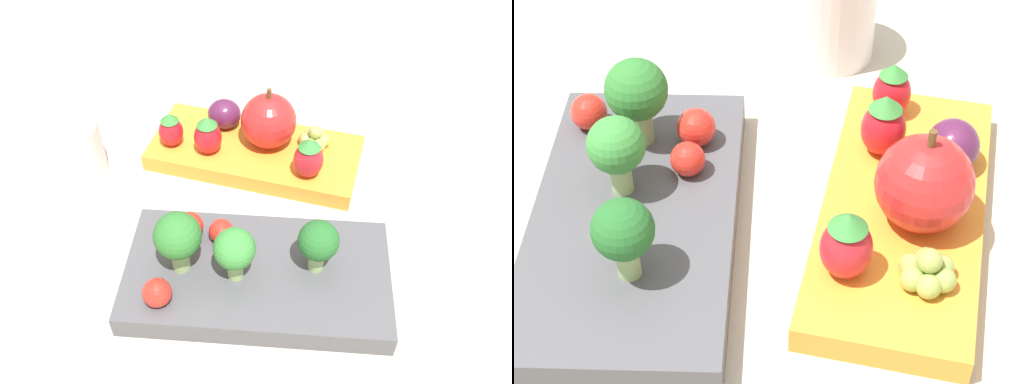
% 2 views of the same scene
% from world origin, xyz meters
% --- Properties ---
extents(ground_plane, '(4.00, 4.00, 0.00)m').
position_xyz_m(ground_plane, '(0.00, 0.00, 0.00)').
color(ground_plane, '#BCB29E').
extents(bento_box_savoury, '(0.23, 0.13, 0.02)m').
position_xyz_m(bento_box_savoury, '(-0.01, 0.09, 0.01)').
color(bento_box_savoury, '#4C4C51').
rests_on(bento_box_savoury, ground_plane).
extents(bento_box_fruit, '(0.23, 0.13, 0.02)m').
position_xyz_m(bento_box_fruit, '(0.01, -0.08, 0.01)').
color(bento_box_fruit, orange).
rests_on(bento_box_fruit, ground_plane).
extents(broccoli_floret_0, '(0.04, 0.04, 0.06)m').
position_xyz_m(broccoli_floret_0, '(0.06, 0.09, 0.06)').
color(broccoli_floret_0, '#93B770').
rests_on(broccoli_floret_0, bento_box_savoury).
extents(broccoli_floret_1, '(0.03, 0.03, 0.05)m').
position_xyz_m(broccoli_floret_1, '(-0.06, 0.08, 0.06)').
color(broccoli_floret_1, '#93B770').
rests_on(broccoli_floret_1, bento_box_savoury).
extents(broccoli_floret_2, '(0.04, 0.04, 0.05)m').
position_xyz_m(broccoli_floret_2, '(0.01, 0.10, 0.06)').
color(broccoli_floret_2, '#93B770').
rests_on(broccoli_floret_2, bento_box_savoury).
extents(cherry_tomato_0, '(0.02, 0.02, 0.02)m').
position_xyz_m(cherry_tomato_0, '(0.07, 0.13, 0.04)').
color(cherry_tomato_0, red).
rests_on(cherry_tomato_0, bento_box_savoury).
extents(cherry_tomato_1, '(0.03, 0.03, 0.03)m').
position_xyz_m(cherry_tomato_1, '(0.06, 0.06, 0.04)').
color(cherry_tomato_1, red).
rests_on(cherry_tomato_1, bento_box_savoury).
extents(cherry_tomato_2, '(0.02, 0.02, 0.02)m').
position_xyz_m(cherry_tomato_2, '(0.03, 0.06, 0.03)').
color(cherry_tomato_2, red).
rests_on(cherry_tomato_2, bento_box_savoury).
extents(apple, '(0.06, 0.06, 0.07)m').
position_xyz_m(apple, '(0.00, -0.08, 0.05)').
color(apple, red).
rests_on(apple, bento_box_fruit).
extents(strawberry_0, '(0.03, 0.03, 0.05)m').
position_xyz_m(strawberry_0, '(-0.04, -0.04, 0.04)').
color(strawberry_0, red).
rests_on(strawberry_0, bento_box_fruit).
extents(strawberry_1, '(0.03, 0.03, 0.04)m').
position_xyz_m(strawberry_1, '(0.10, -0.07, 0.04)').
color(strawberry_1, red).
rests_on(strawberry_1, bento_box_fruit).
extents(strawberry_2, '(0.03, 0.03, 0.04)m').
position_xyz_m(strawberry_2, '(0.06, -0.06, 0.04)').
color(strawberry_2, red).
rests_on(strawberry_2, bento_box_fruit).
extents(plum, '(0.04, 0.03, 0.03)m').
position_xyz_m(plum, '(0.05, -0.11, 0.04)').
color(plum, '#511E42').
rests_on(plum, bento_box_fruit).
extents(grape_cluster, '(0.03, 0.03, 0.02)m').
position_xyz_m(grape_cluster, '(-0.05, -0.08, 0.03)').
color(grape_cluster, '#8EA84C').
rests_on(grape_cluster, bento_box_fruit).
extents(drinking_cup, '(0.07, 0.07, 0.07)m').
position_xyz_m(drinking_cup, '(0.20, -0.03, 0.03)').
color(drinking_cup, white).
rests_on(drinking_cup, ground_plane).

